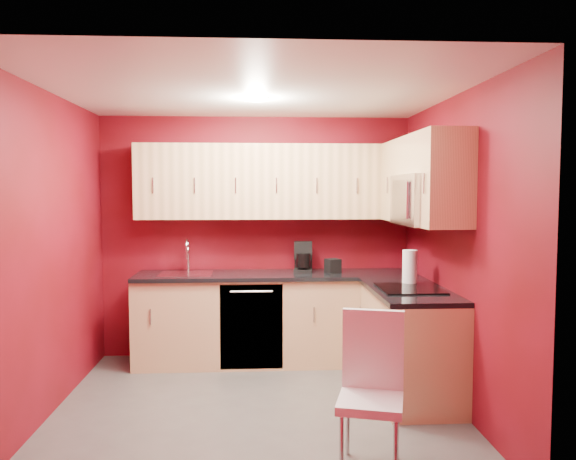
{
  "coord_description": "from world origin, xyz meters",
  "views": [
    {
      "loc": [
        -0.01,
        -4.39,
        1.73
      ],
      "look_at": [
        0.28,
        0.55,
        1.39
      ],
      "focal_mm": 35.0,
      "sensor_mm": 36.0,
      "label": 1
    }
  ],
  "objects": [
    {
      "name": "wall_front",
      "position": [
        0.0,
        -1.5,
        1.25
      ],
      "size": [
        3.2,
        0.0,
        3.2
      ],
      "primitive_type": "plane",
      "rotation": [
        -1.57,
        0.0,
        0.0
      ],
      "color": "maroon",
      "rests_on": "floor"
    },
    {
      "name": "upper_cabinets_back",
      "position": [
        0.2,
        1.32,
        1.83
      ],
      "size": [
        2.8,
        0.35,
        0.75
      ],
      "primitive_type": "cube",
      "color": "#E6BA82",
      "rests_on": "wall_back"
    },
    {
      "name": "base_cabinets_right",
      "position": [
        1.3,
        0.25,
        0.43
      ],
      "size": [
        0.6,
        1.3,
        0.87
      ],
      "primitive_type": "cube",
      "color": "tan",
      "rests_on": "floor"
    },
    {
      "name": "paper_towel",
      "position": [
        1.35,
        0.45,
        1.06
      ],
      "size": [
        0.18,
        0.18,
        0.3
      ],
      "primitive_type": null,
      "rotation": [
        0.0,
        0.0,
        -0.06
      ],
      "color": "white",
      "rests_on": "countertop_right"
    },
    {
      "name": "ceiling",
      "position": [
        0.0,
        0.0,
        2.5
      ],
      "size": [
        3.2,
        3.2,
        0.0
      ],
      "primitive_type": "plane",
      "rotation": [
        3.14,
        0.0,
        0.0
      ],
      "color": "white",
      "rests_on": "wall_back"
    },
    {
      "name": "dishwasher_front",
      "position": [
        -0.05,
        0.91,
        0.43
      ],
      "size": [
        0.6,
        0.02,
        0.82
      ],
      "primitive_type": "cube",
      "color": "black",
      "rests_on": "base_cabinets_back"
    },
    {
      "name": "napkin_holder",
      "position": [
        0.77,
        1.18,
        0.98
      ],
      "size": [
        0.17,
        0.17,
        0.14
      ],
      "primitive_type": null,
      "rotation": [
        0.0,
        0.0,
        0.39
      ],
      "color": "black",
      "rests_on": "countertop_back"
    },
    {
      "name": "coffee_maker",
      "position": [
        0.47,
        1.26,
        1.06
      ],
      "size": [
        0.21,
        0.26,
        0.31
      ],
      "primitive_type": null,
      "rotation": [
        0.0,
        0.0,
        -0.12
      ],
      "color": "black",
      "rests_on": "countertop_back"
    },
    {
      "name": "countertop_right",
      "position": [
        1.29,
        0.23,
        0.89
      ],
      "size": [
        0.63,
        1.27,
        0.04
      ],
      "primitive_type": "cube",
      "color": "black",
      "rests_on": "base_cabinets_right"
    },
    {
      "name": "floor",
      "position": [
        0.0,
        0.0,
        0.0
      ],
      "size": [
        3.2,
        3.2,
        0.0
      ],
      "primitive_type": "plane",
      "color": "#4D4B48",
      "rests_on": "ground"
    },
    {
      "name": "sink",
      "position": [
        -0.7,
        1.2,
        0.94
      ],
      "size": [
        0.52,
        0.42,
        0.35
      ],
      "color": "silver",
      "rests_on": "countertop_back"
    },
    {
      "name": "wall_left",
      "position": [
        -1.6,
        0.0,
        1.25
      ],
      "size": [
        0.0,
        3.0,
        3.0
      ],
      "primitive_type": "plane",
      "rotation": [
        1.57,
        0.0,
        1.57
      ],
      "color": "maroon",
      "rests_on": "floor"
    },
    {
      "name": "wall_back",
      "position": [
        0.0,
        1.5,
        1.25
      ],
      "size": [
        3.2,
        0.0,
        3.2
      ],
      "primitive_type": "plane",
      "rotation": [
        1.57,
        0.0,
        0.0
      ],
      "color": "maroon",
      "rests_on": "floor"
    },
    {
      "name": "microwave",
      "position": [
        1.39,
        0.2,
        1.66
      ],
      "size": [
        0.42,
        0.76,
        0.42
      ],
      "color": "silver",
      "rests_on": "upper_cabinets_right"
    },
    {
      "name": "dining_chair",
      "position": [
        0.7,
        -1.04,
        0.49
      ],
      "size": [
        0.49,
        0.5,
        0.97
      ],
      "primitive_type": null,
      "rotation": [
        0.0,
        0.0,
        -0.28
      ],
      "color": "silver",
      "rests_on": "floor"
    },
    {
      "name": "upper_cabinets_right",
      "position": [
        1.42,
        0.44,
        1.89
      ],
      "size": [
        0.35,
        1.55,
        0.75
      ],
      "color": "#E6BA82",
      "rests_on": "wall_right"
    },
    {
      "name": "wall_right",
      "position": [
        1.6,
        0.0,
        1.25
      ],
      "size": [
        0.0,
        3.0,
        3.0
      ],
      "primitive_type": "plane",
      "rotation": [
        1.57,
        0.0,
        -1.57
      ],
      "color": "maroon",
      "rests_on": "floor"
    },
    {
      "name": "base_cabinets_back",
      "position": [
        0.2,
        1.2,
        0.43
      ],
      "size": [
        2.8,
        0.6,
        0.87
      ],
      "primitive_type": "cube",
      "color": "tan",
      "rests_on": "floor"
    },
    {
      "name": "countertop_back",
      "position": [
        0.2,
        1.19,
        0.89
      ],
      "size": [
        2.8,
        0.63,
        0.04
      ],
      "primitive_type": "cube",
      "color": "black",
      "rests_on": "base_cabinets_back"
    },
    {
      "name": "downlight",
      "position": [
        0.0,
        0.3,
        2.48
      ],
      "size": [
        0.2,
        0.2,
        0.01
      ],
      "primitive_type": "cylinder",
      "color": "white",
      "rests_on": "ceiling"
    },
    {
      "name": "cooktop",
      "position": [
        1.28,
        0.2,
        0.92
      ],
      "size": [
        0.5,
        0.55,
        0.01
      ],
      "primitive_type": "cube",
      "color": "black",
      "rests_on": "countertop_right"
    }
  ]
}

